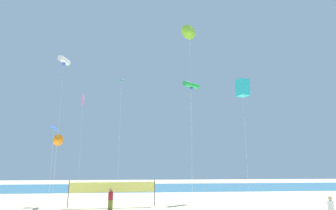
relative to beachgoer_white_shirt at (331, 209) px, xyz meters
name	(u,v)px	position (x,y,z in m)	size (l,w,h in m)	color
ocean_band	(142,187)	(-11.98, 32.46, -0.91)	(120.00, 20.00, 0.01)	teal
beachgoer_white_shirt	(331,209)	(0.00, 0.00, 0.00)	(0.39, 0.39, 1.70)	#7A3872
beachgoer_maroon_shirt	(111,198)	(-14.88, 7.09, 0.04)	(0.41, 0.41, 1.78)	olive
volleyball_net	(113,188)	(-14.88, 8.83, 0.72)	(7.75, 0.69, 2.40)	#4C4C51
kite_green_tube	(191,85)	(-6.21, 15.47, 12.65)	(2.31, 1.88, 13.93)	silver
kite_green_diamond	(121,84)	(-14.42, 8.02, 10.39)	(0.59, 0.59, 11.86)	silver
kite_orange_delta	(57,140)	(-21.01, 11.84, 5.33)	(1.27, 0.75, 6.84)	silver
kite_pink_delta	(83,99)	(-19.00, 13.78, 10.13)	(0.73, 1.61, 11.86)	silver
kite_white_tube	(64,61)	(-21.56, 14.03, 14.78)	(1.10, 1.88, 16.07)	silver
kite_cyan_box	(242,88)	(-3.66, 4.78, 9.40)	(1.11, 1.11, 11.04)	silver
kite_blue_diamond	(55,128)	(-19.59, 5.93, 5.79)	(0.81, 0.80, 6.96)	silver
kite_lime_delta	(189,32)	(-8.03, 6.23, 15.26)	(1.54, 0.80, 16.96)	silver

